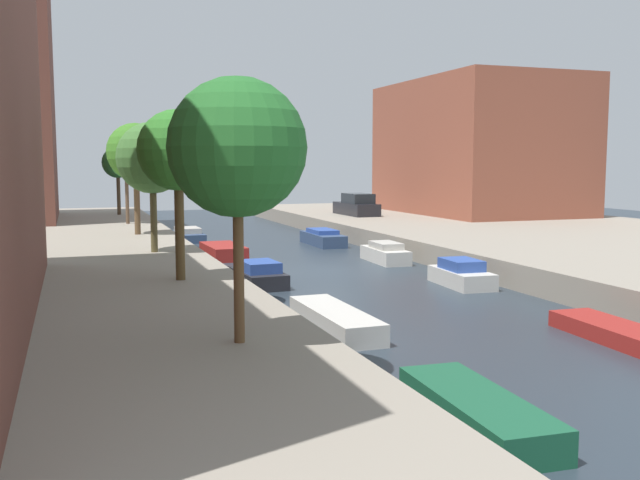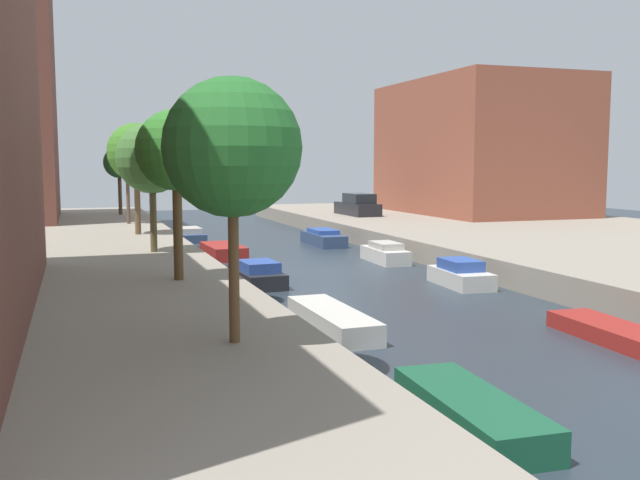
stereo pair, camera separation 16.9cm
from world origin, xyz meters
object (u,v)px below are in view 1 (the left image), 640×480
object	(u,v)px
street_tree_4	(126,163)
moored_boat_left_3	(223,251)
street_tree_5	(118,163)
moored_boat_right_3	(385,253)
moored_boat_left_1	(335,320)
low_block_right	(477,147)
moored_boat_right_4	(323,238)
street_tree_3	(136,152)
street_tree_0	(237,148)
moored_boat_left_2	(259,275)
moored_boat_right_2	(461,275)
street_tree_2	(152,158)
moored_boat_right_1	(617,333)
street_tree_1	(178,151)
parked_car	(357,206)
moored_boat_left_0	(477,411)
moored_boat_left_4	(188,235)

from	to	relation	value
street_tree_4	moored_boat_left_3	size ratio (longest dim) A/B	1.22
street_tree_4	street_tree_5	world-z (taller)	street_tree_5
moored_boat_right_3	moored_boat_left_1	bearing A→B (deg)	-120.32
low_block_right	moored_boat_right_4	xyz separation A→B (m)	(-14.72, -7.75, -5.36)
street_tree_4	street_tree_3	bearing A→B (deg)	-90.00
street_tree_0	street_tree_5	size ratio (longest dim) A/B	1.12
moored_boat_left_1	moored_boat_left_2	world-z (taller)	moored_boat_left_2
moored_boat_left_2	moored_boat_right_3	world-z (taller)	moored_boat_left_2
moored_boat_right_2	street_tree_2	bearing A→B (deg)	149.85
moored_boat_right_1	moored_boat_right_3	world-z (taller)	moored_boat_right_3
street_tree_1	street_tree_4	world-z (taller)	street_tree_1
parked_car	moored_boat_right_3	distance (m)	16.67
street_tree_4	moored_boat_left_3	bearing A→B (deg)	-68.79
street_tree_2	moored_boat_right_3	distance (m)	11.54
parked_car	street_tree_1	bearing A→B (deg)	-123.37
parked_car	street_tree_2	bearing A→B (deg)	-133.57
street_tree_4	moored_boat_right_4	world-z (taller)	street_tree_4
street_tree_1	moored_boat_left_2	world-z (taller)	street_tree_1
moored_boat_left_1	moored_boat_right_1	world-z (taller)	moored_boat_left_1
street_tree_0	moored_boat_left_2	distance (m)	13.12
moored_boat_right_2	moored_boat_right_3	size ratio (longest dim) A/B	0.94
moored_boat_left_0	moored_boat_right_2	xyz separation A→B (m)	(7.22, 12.73, 0.13)
street_tree_0	moored_boat_left_2	bearing A→B (deg)	73.83
street_tree_3	moored_boat_left_4	xyz separation A→B (m)	(3.34, 5.32, -4.83)
street_tree_2	street_tree_4	world-z (taller)	street_tree_2
street_tree_4	moored_boat_left_2	distance (m)	18.93
low_block_right	moored_boat_left_4	distance (m)	22.49
low_block_right	street_tree_4	distance (m)	25.04
street_tree_2	moored_boat_right_3	world-z (taller)	street_tree_2
street_tree_2	street_tree_4	bearing A→B (deg)	90.00
moored_boat_left_1	moored_boat_right_4	world-z (taller)	moored_boat_right_4
moored_boat_right_2	street_tree_1	bearing A→B (deg)	-173.97
street_tree_5	moored_boat_left_0	xyz separation A→B (m)	(3.46, -41.37, -4.34)
moored_boat_left_1	moored_boat_right_2	distance (m)	8.69
street_tree_5	moored_boat_left_0	distance (m)	41.74
street_tree_3	moored_boat_left_1	bearing A→B (deg)	-79.11
street_tree_5	low_block_right	bearing A→B (deg)	-14.47
moored_boat_left_1	moored_boat_right_2	world-z (taller)	moored_boat_right_2
low_block_right	moored_boat_right_4	size ratio (longest dim) A/B	3.73
moored_boat_left_0	moored_boat_left_3	world-z (taller)	moored_boat_left_3
street_tree_2	street_tree_3	world-z (taller)	street_tree_3
moored_boat_right_2	moored_boat_right_1	bearing A→B (deg)	-93.24
street_tree_1	moored_boat_left_1	size ratio (longest dim) A/B	1.16
street_tree_2	moored_boat_right_3	size ratio (longest dim) A/B	1.55
moored_boat_left_2	moored_boat_right_1	size ratio (longest dim) A/B	0.75
street_tree_5	moored_boat_right_1	world-z (taller)	street_tree_5
parked_car	moored_boat_left_1	size ratio (longest dim) A/B	1.01
moored_boat_left_0	moored_boat_right_3	distance (m)	20.86
street_tree_0	street_tree_4	world-z (taller)	street_tree_0
moored_boat_left_3	parked_car	bearing A→B (deg)	44.83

